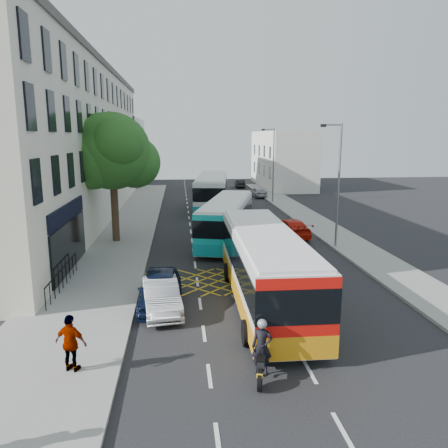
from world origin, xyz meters
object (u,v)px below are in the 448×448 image
object	(u,v)px
bus_near	(265,266)
distant_car_grey	(203,185)
lamp_far	(273,161)
motorbike	(262,350)
street_tree	(112,152)
bus_mid	(227,220)
parked_car_silver	(161,295)
pedestrian_far	(71,343)
lamp_near	(337,179)
red_hatchback	(290,228)
distant_car_silver	(258,192)
distant_car_dark	(240,184)
parked_car_blue	(161,289)
bus_far	(212,192)

from	to	relation	value
bus_near	distant_car_grey	world-z (taller)	bus_near
lamp_far	motorbike	distance (m)	36.26
street_tree	motorbike	size ratio (longest dim) A/B	4.12
bus_mid	parked_car_silver	bearing A→B (deg)	-94.14
street_tree	lamp_far	distance (m)	22.57
lamp_far	pedestrian_far	xyz separation A→B (m)	(-13.65, -34.50, -3.55)
lamp_near	distant_car_grey	world-z (taller)	lamp_near
parked_car_silver	pedestrian_far	distance (m)	5.54
bus_near	red_hatchback	bearing A→B (deg)	71.78
distant_car_silver	distant_car_dark	xyz separation A→B (m)	(-0.82, 10.10, -0.05)
parked_car_blue	distant_car_silver	size ratio (longest dim) A/B	1.23
distant_car_grey	distant_car_silver	xyz separation A→B (m)	(6.27, -7.09, -0.10)
distant_car_dark	bus_far	bearing A→B (deg)	75.97
bus_far	pedestrian_far	world-z (taller)	bus_far
distant_car_grey	distant_car_silver	size ratio (longest dim) A/B	1.42
motorbike	red_hatchback	size ratio (longest dim) A/B	0.45
bus_mid	motorbike	size ratio (longest dim) A/B	5.16
street_tree	parked_car_silver	size ratio (longest dim) A/B	2.12
bus_mid	distant_car_dark	size ratio (longest dim) A/B	3.08
parked_car_blue	parked_car_silver	xyz separation A→B (m)	(0.03, -0.54, -0.10)
street_tree	bus_near	world-z (taller)	street_tree
bus_mid	motorbike	world-z (taller)	bus_mid
lamp_far	motorbike	world-z (taller)	lamp_far
distant_car_grey	distant_car_silver	distance (m)	9.47
street_tree	bus_far	distance (m)	16.13
motorbike	distant_car_silver	xyz separation A→B (m)	(7.08, 40.05, -0.27)
street_tree	parked_car_blue	distance (m)	13.70
lamp_near	bus_far	world-z (taller)	lamp_near
lamp_near	pedestrian_far	xyz separation A→B (m)	(-13.65, -14.50, -3.55)
lamp_far	bus_far	distance (m)	8.32
parked_car_blue	distant_car_dark	xyz separation A→B (m)	(9.60, 43.99, -0.19)
distant_car_dark	motorbike	bearing A→B (deg)	85.16
distant_car_silver	lamp_far	bearing A→B (deg)	90.66
distant_car_silver	pedestrian_far	size ratio (longest dim) A/B	2.03
bus_near	bus_mid	distance (m)	11.67
bus_near	parked_car_blue	bearing A→B (deg)	178.55
bus_near	pedestrian_far	size ratio (longest dim) A/B	6.38
bus_mid	parked_car_silver	world-z (taller)	bus_mid
red_hatchback	street_tree	bearing A→B (deg)	-5.66
bus_far	motorbike	bearing A→B (deg)	-84.66
lamp_near	parked_car_silver	bearing A→B (deg)	-139.15
lamp_near	lamp_far	world-z (taller)	same
red_hatchback	bus_far	bearing A→B (deg)	-77.52
distant_car_grey	pedestrian_far	distance (m)	46.90
lamp_near	pedestrian_far	world-z (taller)	lamp_near
lamp_far	parked_car_blue	world-z (taller)	lamp_far
parked_car_blue	red_hatchback	bearing A→B (deg)	54.59
bus_near	bus_mid	bearing A→B (deg)	92.82
street_tree	red_hatchback	world-z (taller)	street_tree
lamp_near	parked_car_blue	world-z (taller)	lamp_near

